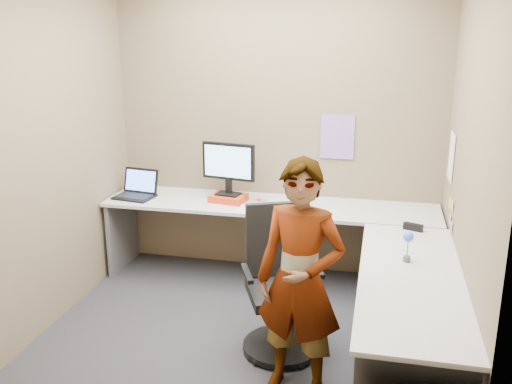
% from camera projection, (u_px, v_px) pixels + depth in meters
% --- Properties ---
extents(ground, '(3.00, 3.00, 0.00)m').
position_uv_depth(ground, '(244.00, 332.00, 4.36)').
color(ground, '#232328').
rests_on(ground, ground).
extents(wall_back, '(3.00, 0.00, 3.00)m').
position_uv_depth(wall_back, '(277.00, 129.00, 5.20)').
color(wall_back, brown).
rests_on(wall_back, ground).
extents(wall_right, '(0.00, 2.70, 2.70)m').
position_uv_depth(wall_right, '(469.00, 172.00, 3.67)').
color(wall_right, brown).
rests_on(wall_right, ground).
extents(wall_left, '(0.00, 2.70, 2.70)m').
position_uv_depth(wall_left, '(50.00, 150.00, 4.30)').
color(wall_left, brown).
rests_on(wall_left, ground).
extents(desk, '(2.98, 2.58, 0.73)m').
position_uv_depth(desk, '(309.00, 247.00, 4.47)').
color(desk, '#BBBBBB').
rests_on(desk, ground).
extents(paper_ream, '(0.34, 0.27, 0.06)m').
position_uv_depth(paper_ream, '(228.00, 198.00, 5.13)').
color(paper_ream, '#B53112').
rests_on(paper_ream, desk).
extents(monitor, '(0.49, 0.18, 0.47)m').
position_uv_depth(monitor, '(228.00, 164.00, 5.06)').
color(monitor, black).
rests_on(monitor, paper_ream).
extents(laptop, '(0.39, 0.34, 0.25)m').
position_uv_depth(laptop, '(137.00, 190.00, 5.27)').
color(laptop, black).
rests_on(laptop, desk).
extents(trackball_mouse, '(0.12, 0.08, 0.07)m').
position_uv_depth(trackball_mouse, '(259.00, 202.00, 5.03)').
color(trackball_mouse, '#B7B7BC').
rests_on(trackball_mouse, desk).
extents(origami, '(0.10, 0.10, 0.06)m').
position_uv_depth(origami, '(243.00, 207.00, 4.89)').
color(origami, white).
rests_on(origami, desk).
extents(stapler, '(0.15, 0.09, 0.05)m').
position_uv_depth(stapler, '(413.00, 227.00, 4.41)').
color(stapler, black).
rests_on(stapler, desk).
extents(flower, '(0.07, 0.07, 0.22)m').
position_uv_depth(flower, '(408.00, 242.00, 3.79)').
color(flower, brown).
rests_on(flower, desk).
extents(calendar_purple, '(0.30, 0.01, 0.40)m').
position_uv_depth(calendar_purple, '(337.00, 137.00, 5.09)').
color(calendar_purple, '#846BB7').
rests_on(calendar_purple, wall_back).
extents(calendar_white, '(0.01, 0.28, 0.38)m').
position_uv_depth(calendar_white, '(451.00, 157.00, 4.54)').
color(calendar_white, white).
rests_on(calendar_white, wall_right).
extents(sticky_note_a, '(0.01, 0.07, 0.07)m').
position_uv_depth(sticky_note_a, '(452.00, 206.00, 4.30)').
color(sticky_note_a, '#F2E059').
rests_on(sticky_note_a, wall_right).
extents(sticky_note_b, '(0.01, 0.07, 0.07)m').
position_uv_depth(sticky_note_b, '(450.00, 220.00, 4.38)').
color(sticky_note_b, pink).
rests_on(sticky_note_b, wall_right).
extents(sticky_note_c, '(0.01, 0.07, 0.07)m').
position_uv_depth(sticky_note_c, '(451.00, 227.00, 4.27)').
color(sticky_note_c, pink).
rests_on(sticky_note_c, wall_right).
extents(sticky_note_d, '(0.01, 0.07, 0.07)m').
position_uv_depth(sticky_note_d, '(450.00, 204.00, 4.44)').
color(sticky_note_d, '#F2E059').
rests_on(sticky_note_d, wall_right).
extents(office_chair, '(0.60, 0.60, 1.03)m').
position_uv_depth(office_chair, '(280.00, 294.00, 4.05)').
color(office_chair, black).
rests_on(office_chair, ground).
extents(person, '(0.62, 0.47, 1.52)m').
position_uv_depth(person, '(300.00, 281.00, 3.47)').
color(person, '#999399').
rests_on(person, ground).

